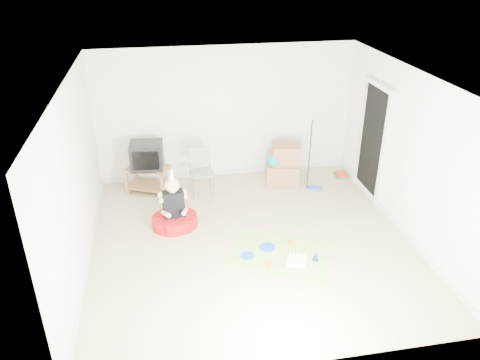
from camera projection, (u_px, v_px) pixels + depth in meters
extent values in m
plane|color=#BFB189|center=(251.00, 241.00, 7.45)|extent=(5.00, 5.00, 0.00)
cube|color=black|center=(373.00, 143.00, 8.43)|extent=(0.02, 0.90, 2.05)
cube|color=#996D45|center=(148.00, 169.00, 8.76)|extent=(0.91, 0.76, 0.03)
cube|color=#996D45|center=(150.00, 185.00, 8.92)|extent=(0.91, 0.76, 0.03)
cube|color=#996D45|center=(127.00, 182.00, 8.75)|extent=(0.07, 0.07, 0.48)
cube|color=#996D45|center=(162.00, 186.00, 8.60)|extent=(0.07, 0.07, 0.48)
cube|color=#996D45|center=(137.00, 173.00, 9.12)|extent=(0.07, 0.07, 0.48)
cube|color=#996D45|center=(171.00, 177.00, 8.97)|extent=(0.07, 0.07, 0.48)
cube|color=black|center=(147.00, 156.00, 8.64)|extent=(0.62, 0.53, 0.50)
cube|color=gray|center=(201.00, 173.00, 8.65)|extent=(0.44, 0.42, 0.03)
cylinder|color=gray|center=(191.00, 173.00, 8.61)|extent=(0.02, 0.02, 0.92)
cylinder|color=gray|center=(211.00, 171.00, 8.68)|extent=(0.02, 0.02, 0.92)
cube|color=#976749|center=(283.00, 173.00, 9.20)|extent=(0.72, 0.61, 0.41)
cube|color=#976749|center=(286.00, 154.00, 9.04)|extent=(0.61, 0.52, 0.38)
ellipsoid|color=#0C867F|center=(274.00, 161.00, 8.94)|extent=(0.27, 0.19, 0.22)
cube|color=#2157A8|center=(314.00, 188.00, 9.03)|extent=(0.34, 0.22, 0.03)
cylinder|color=black|center=(316.00, 158.00, 8.75)|extent=(0.18, 0.40, 1.25)
cube|color=#236A2F|center=(341.00, 175.00, 9.54)|extent=(0.26, 0.32, 0.03)
cube|color=#AA3424|center=(341.00, 174.00, 9.52)|extent=(0.22, 0.29, 0.03)
cylinder|color=#B51014|center=(175.00, 221.00, 7.79)|extent=(0.83, 0.83, 0.21)
cube|color=black|center=(174.00, 204.00, 7.64)|extent=(0.36, 0.23, 0.46)
sphere|color=beige|center=(172.00, 185.00, 7.48)|extent=(0.26, 0.26, 0.24)
cone|color=white|center=(171.00, 173.00, 7.38)|extent=(0.13, 0.13, 0.18)
cube|color=#FC358C|center=(281.00, 253.00, 7.15)|extent=(1.87, 1.70, 0.01)
cube|color=white|center=(297.00, 262.00, 6.89)|extent=(0.36, 0.33, 0.08)
cube|color=#3FB264|center=(297.00, 264.00, 6.90)|extent=(0.36, 0.33, 0.01)
cylinder|color=beige|center=(290.00, 259.00, 6.83)|extent=(0.01, 0.01, 0.07)
cylinder|color=beige|center=(294.00, 259.00, 6.82)|extent=(0.01, 0.01, 0.07)
cylinder|color=beige|center=(297.00, 260.00, 6.81)|extent=(0.01, 0.01, 0.07)
cylinder|color=beige|center=(301.00, 260.00, 6.80)|extent=(0.01, 0.01, 0.07)
cylinder|color=beige|center=(304.00, 261.00, 6.79)|extent=(0.01, 0.01, 0.07)
cylinder|color=beige|center=(291.00, 255.00, 6.91)|extent=(0.01, 0.01, 0.07)
cylinder|color=beige|center=(294.00, 256.00, 6.90)|extent=(0.01, 0.01, 0.07)
cylinder|color=beige|center=(298.00, 256.00, 6.89)|extent=(0.01, 0.01, 0.07)
cylinder|color=beige|center=(301.00, 256.00, 6.89)|extent=(0.01, 0.01, 0.07)
cylinder|color=beige|center=(305.00, 257.00, 6.88)|extent=(0.01, 0.01, 0.07)
cylinder|color=blue|center=(267.00, 247.00, 7.27)|extent=(0.35, 0.35, 0.01)
cylinder|color=blue|center=(247.00, 256.00, 7.08)|extent=(0.24, 0.24, 0.01)
cylinder|color=orange|center=(291.00, 242.00, 7.33)|extent=(0.10, 0.10, 0.08)
cylinder|color=orange|center=(269.00, 266.00, 6.79)|extent=(0.09, 0.09, 0.09)
cone|color=#171FA6|center=(316.00, 256.00, 6.96)|extent=(0.11, 0.11, 0.14)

